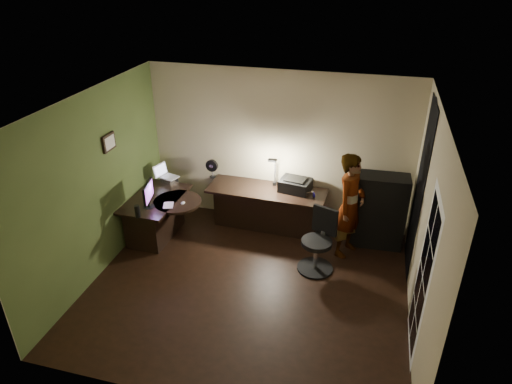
% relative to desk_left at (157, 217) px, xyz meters
% --- Properties ---
extents(floor, '(4.50, 4.00, 0.01)m').
position_rel_desk_left_xyz_m(floor, '(1.83, -0.92, -0.37)').
color(floor, black).
rests_on(floor, ground).
extents(ceiling, '(4.50, 4.00, 0.01)m').
position_rel_desk_left_xyz_m(ceiling, '(1.83, -0.92, 2.34)').
color(ceiling, silver).
rests_on(ceiling, floor).
extents(wall_back, '(4.50, 0.01, 2.70)m').
position_rel_desk_left_xyz_m(wall_back, '(1.83, 1.09, 0.98)').
color(wall_back, tan).
rests_on(wall_back, floor).
extents(wall_front, '(4.50, 0.01, 2.70)m').
position_rel_desk_left_xyz_m(wall_front, '(1.83, -2.92, 0.98)').
color(wall_front, tan).
rests_on(wall_front, floor).
extents(wall_left, '(0.01, 4.00, 2.70)m').
position_rel_desk_left_xyz_m(wall_left, '(-0.43, -0.92, 0.98)').
color(wall_left, tan).
rests_on(wall_left, floor).
extents(wall_right, '(0.01, 4.00, 2.70)m').
position_rel_desk_left_xyz_m(wall_right, '(4.08, -0.92, 0.98)').
color(wall_right, tan).
rests_on(wall_right, floor).
extents(green_wall_overlay, '(0.00, 4.00, 2.70)m').
position_rel_desk_left_xyz_m(green_wall_overlay, '(-0.41, -0.92, 0.98)').
color(green_wall_overlay, '#475B2A').
rests_on(green_wall_overlay, floor).
extents(arched_doorway, '(0.01, 0.90, 2.60)m').
position_rel_desk_left_xyz_m(arched_doorway, '(4.07, 0.23, 0.93)').
color(arched_doorway, black).
rests_on(arched_doorway, floor).
extents(french_door, '(0.02, 0.92, 2.10)m').
position_rel_desk_left_xyz_m(french_door, '(4.07, -1.47, 0.68)').
color(french_door, white).
rests_on(french_door, floor).
extents(framed_picture, '(0.04, 0.30, 0.25)m').
position_rel_desk_left_xyz_m(framed_picture, '(-0.39, -0.47, 1.48)').
color(framed_picture, black).
rests_on(framed_picture, wall_left).
extents(desk_left, '(0.82, 1.29, 0.73)m').
position_rel_desk_left_xyz_m(desk_left, '(0.00, 0.00, 0.00)').
color(desk_left, black).
rests_on(desk_left, floor).
extents(desk_right, '(2.03, 0.78, 0.75)m').
position_rel_desk_left_xyz_m(desk_right, '(1.72, 0.71, 0.01)').
color(desk_right, black).
rests_on(desk_right, floor).
extents(cabinet, '(0.84, 0.45, 1.24)m').
position_rel_desk_left_xyz_m(cabinet, '(3.58, 0.71, 0.25)').
color(cabinet, black).
rests_on(cabinet, floor).
extents(laptop_stand, '(0.30, 0.27, 0.10)m').
position_rel_desk_left_xyz_m(laptop_stand, '(-0.02, 0.60, 0.41)').
color(laptop_stand, silver).
rests_on(laptop_stand, desk_left).
extents(laptop, '(0.41, 0.39, 0.23)m').
position_rel_desk_left_xyz_m(laptop, '(-0.02, 0.60, 0.57)').
color(laptop, silver).
rests_on(laptop, laptop_stand).
extents(monitor, '(0.19, 0.48, 0.31)m').
position_rel_desk_left_xyz_m(monitor, '(0.03, -0.29, 0.51)').
color(monitor, black).
rests_on(monitor, desk_left).
extents(mouse, '(0.09, 0.11, 0.03)m').
position_rel_desk_left_xyz_m(mouse, '(0.51, -0.06, 0.37)').
color(mouse, silver).
rests_on(mouse, desk_left).
extents(phone, '(0.08, 0.15, 0.01)m').
position_rel_desk_left_xyz_m(phone, '(0.22, 0.33, 0.36)').
color(phone, black).
rests_on(phone, desk_left).
extents(pen, '(0.10, 0.12, 0.01)m').
position_rel_desk_left_xyz_m(pen, '(0.28, -0.49, 0.36)').
color(pen, black).
rests_on(pen, desk_left).
extents(speaker, '(0.10, 0.10, 0.20)m').
position_rel_desk_left_xyz_m(speaker, '(0.01, -0.61, 0.46)').
color(speaker, black).
rests_on(speaker, desk_left).
extents(notepad, '(0.22, 0.25, 0.01)m').
position_rel_desk_left_xyz_m(notepad, '(0.31, -0.17, 0.36)').
color(notepad, silver).
rests_on(notepad, desk_left).
extents(desk_fan, '(0.23, 0.13, 0.34)m').
position_rel_desk_left_xyz_m(desk_fan, '(0.67, 0.94, 0.56)').
color(desk_fan, black).
rests_on(desk_fan, desk_right).
extents(headphones, '(0.21, 0.14, 0.09)m').
position_rel_desk_left_xyz_m(headphones, '(2.45, 0.65, 0.43)').
color(headphones, '#1C1491').
rests_on(headphones, desk_right).
extents(printer, '(0.56, 0.46, 0.22)m').
position_rel_desk_left_xyz_m(printer, '(2.18, 0.81, 0.50)').
color(printer, black).
rests_on(printer, desk_right).
extents(desk_lamp, '(0.19, 0.29, 0.60)m').
position_rel_desk_left_xyz_m(desk_lamp, '(1.81, 0.91, 0.69)').
color(desk_lamp, black).
rests_on(desk_lamp, desk_right).
extents(office_chair, '(0.71, 0.71, 0.98)m').
position_rel_desk_left_xyz_m(office_chair, '(2.72, -0.25, 0.12)').
color(office_chair, black).
rests_on(office_chair, floor).
extents(person, '(0.61, 0.72, 1.71)m').
position_rel_desk_left_xyz_m(person, '(3.12, 0.33, 0.49)').
color(person, '#D8A88C').
rests_on(person, floor).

